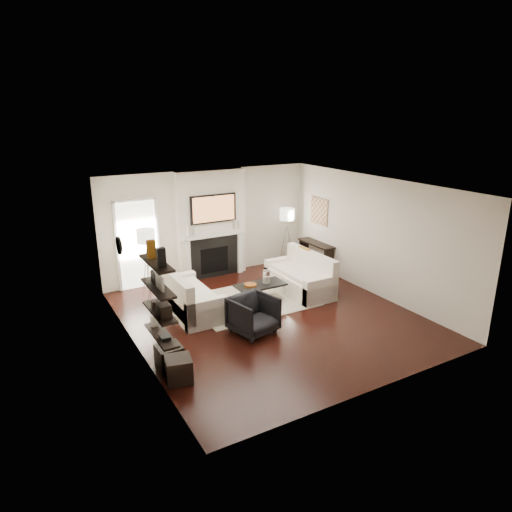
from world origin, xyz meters
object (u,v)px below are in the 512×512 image
loveseat_right_base (299,283)px  lamp_right_shade (287,214)px  coffee_table (260,285)px  ottoman_near (169,357)px  loveseat_left_base (191,303)px  lamp_left_shade (146,236)px  armchair (253,313)px

loveseat_right_base → lamp_right_shade: size_ratio=4.50×
coffee_table → ottoman_near: bearing=-148.7°
loveseat_left_base → lamp_left_shade: 1.82m
loveseat_right_base → ottoman_near: size_ratio=4.50×
armchair → lamp_right_shade: (2.69, 2.97, 1.05)m
loveseat_right_base → lamp_right_shade: bearing=66.3°
loveseat_right_base → ottoman_near: bearing=-155.7°
ottoman_near → lamp_right_shade: bearing=36.9°
loveseat_right_base → lamp_right_shade: (0.74, 1.69, 1.24)m
loveseat_left_base → lamp_left_shade: size_ratio=4.50×
lamp_left_shade → lamp_right_shade: same height
lamp_right_shade → lamp_left_shade: bearing=-175.5°
loveseat_left_base → armchair: armchair is taller
lamp_left_shade → lamp_right_shade: (3.90, 0.31, 0.00)m
lamp_right_shade → coffee_table: bearing=-136.1°
ottoman_near → coffee_table: bearing=31.3°
lamp_right_shade → ottoman_near: (-4.52, -3.40, -1.25)m
lamp_right_shade → ottoman_near: bearing=-143.1°
loveseat_left_base → coffee_table: same height
coffee_table → lamp_right_shade: lamp_right_shade is taller
coffee_table → lamp_right_shade: size_ratio=2.75×
lamp_left_shade → armchair: bearing=-65.6°
armchair → ottoman_near: 1.89m
coffee_table → lamp_left_shade: bearing=144.6°
loveseat_left_base → coffee_table: size_ratio=1.64×
loveseat_right_base → armchair: size_ratio=2.27×
loveseat_right_base → coffee_table: (-1.10, -0.08, 0.19)m
lamp_right_shade → ottoman_near: lamp_right_shade is taller
armchair → lamp_left_shade: 3.10m
loveseat_right_base → lamp_left_shade: (-3.16, 1.38, 1.24)m
coffee_table → loveseat_right_base: bearing=4.1°
ottoman_near → armchair: bearing=13.3°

